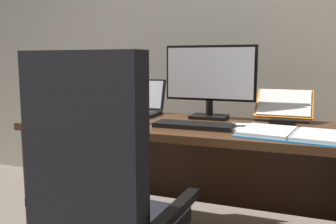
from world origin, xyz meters
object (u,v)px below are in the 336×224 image
at_px(monitor, 210,81).
at_px(computer_mouse, 142,121).
at_px(laptop, 135,107).
at_px(reading_stand_with_book, 284,106).
at_px(pen, 250,126).
at_px(office_chair, 103,215).
at_px(notepad, 246,127).
at_px(open_binder, 294,134).
at_px(keyboard, 194,125).
at_px(desk, 190,153).

height_order(monitor, computer_mouse, monitor).
bearing_deg(laptop, monitor, -0.37).
bearing_deg(monitor, reading_stand_with_book, 8.62).
distance_m(computer_mouse, pen, 0.59).
bearing_deg(monitor, laptop, 179.63).
bearing_deg(pen, monitor, 137.58).
height_order(office_chair, computer_mouse, office_chair).
xyz_separation_m(computer_mouse, reading_stand_with_book, (0.73, 0.40, 0.07)).
bearing_deg(notepad, pen, 0.00).
height_order(open_binder, notepad, open_binder).
distance_m(notepad, pen, 0.02).
relative_size(office_chair, keyboard, 2.64).
distance_m(keyboard, open_binder, 0.51).
distance_m(desk, office_chair, 0.84).
bearing_deg(office_chair, laptop, 111.73).
distance_m(open_binder, notepad, 0.27).
distance_m(office_chair, pen, 0.89).
distance_m(monitor, reading_stand_with_book, 0.46).
relative_size(computer_mouse, notepad, 0.50).
bearing_deg(computer_mouse, open_binder, -3.55).
xyz_separation_m(monitor, keyboard, (0.00, -0.33, -0.22)).
distance_m(desk, open_binder, 0.66).
bearing_deg(notepad, open_binder, -27.10).
distance_m(open_binder, pen, 0.26).
relative_size(desk, keyboard, 4.39).
distance_m(desk, keyboard, 0.29).
xyz_separation_m(laptop, notepad, (0.77, -0.26, -0.04)).
height_order(laptop, reading_stand_with_book, laptop).
height_order(office_chair, reading_stand_with_book, office_chair).
distance_m(laptop, open_binder, 1.09).
bearing_deg(computer_mouse, laptop, 122.18).
relative_size(office_chair, laptop, 3.17).
height_order(keyboard, reading_stand_with_book, reading_stand_with_book).
height_order(reading_stand_with_book, notepad, reading_stand_with_book).
relative_size(desk, office_chair, 1.66).
height_order(laptop, computer_mouse, laptop).
distance_m(office_chair, open_binder, 0.94).
bearing_deg(desk, monitor, 60.98).
distance_m(desk, reading_stand_with_book, 0.62).
bearing_deg(notepad, monitor, 135.48).
height_order(monitor, keyboard, monitor).
bearing_deg(pen, notepad, 180.00).
bearing_deg(office_chair, open_binder, 43.85).
height_order(desk, notepad, notepad).
bearing_deg(desk, reading_stand_with_book, 22.04).
height_order(keyboard, computer_mouse, computer_mouse).
xyz_separation_m(monitor, open_binder, (0.51, -0.38, -0.22)).
height_order(desk, keyboard, keyboard).
relative_size(desk, open_binder, 3.41).
bearing_deg(keyboard, notepad, 16.02).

